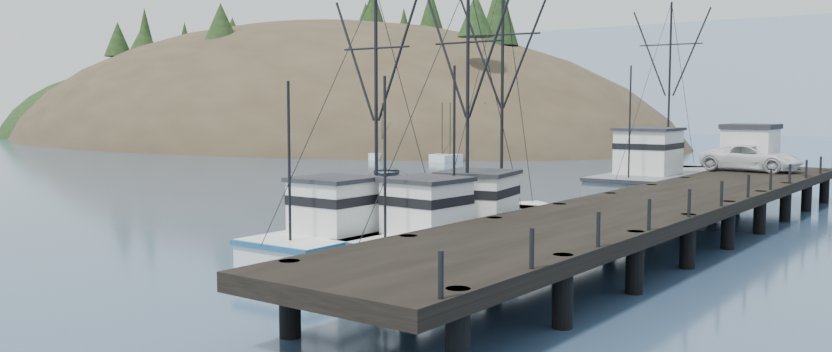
{
  "coord_description": "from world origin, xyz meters",
  "views": [
    {
      "loc": [
        26.27,
        -18.35,
        5.97
      ],
      "look_at": [
        2.51,
        13.19,
        2.5
      ],
      "focal_mm": 35.0,
      "sensor_mm": 36.0,
      "label": 1
    }
  ],
  "objects_px": {
    "trawler_mid": "(361,238)",
    "pickup_truck": "(751,158)",
    "trawler_near": "(451,239)",
    "motorboat": "(386,176)",
    "pier": "(667,204)",
    "work_vessel": "(659,181)",
    "trawler_far": "(492,226)",
    "pier_shed": "(750,146)"
  },
  "relations": [
    {
      "from": "motorboat",
      "to": "pickup_truck",
      "type": "bearing_deg",
      "value": -34.93
    },
    {
      "from": "trawler_mid",
      "to": "pier_shed",
      "type": "distance_m",
      "value": 29.74
    },
    {
      "from": "pier_shed",
      "to": "motorboat",
      "type": "height_order",
      "value": "pier_shed"
    },
    {
      "from": "trawler_near",
      "to": "pier_shed",
      "type": "distance_m",
      "value": 27.27
    },
    {
      "from": "pier",
      "to": "work_vessel",
      "type": "relative_size",
      "value": 2.9
    },
    {
      "from": "trawler_near",
      "to": "trawler_far",
      "type": "bearing_deg",
      "value": 97.04
    },
    {
      "from": "pier_shed",
      "to": "motorboat",
      "type": "distance_m",
      "value": 29.34
    },
    {
      "from": "pier_shed",
      "to": "pickup_truck",
      "type": "xyz_separation_m",
      "value": [
        0.47,
        -1.5,
        -0.62
      ]
    },
    {
      "from": "trawler_mid",
      "to": "work_vessel",
      "type": "relative_size",
      "value": 0.71
    },
    {
      "from": "trawler_mid",
      "to": "pickup_truck",
      "type": "distance_m",
      "value": 28.35
    },
    {
      "from": "pier",
      "to": "trawler_near",
      "type": "xyz_separation_m",
      "value": [
        -5.22,
        -8.86,
        -0.87
      ]
    },
    {
      "from": "pier",
      "to": "trawler_far",
      "type": "distance_m",
      "value": 7.71
    },
    {
      "from": "work_vessel",
      "to": "motorboat",
      "type": "xyz_separation_m",
      "value": [
        -24.58,
        3.23,
        -1.23
      ]
    },
    {
      "from": "pier",
      "to": "trawler_near",
      "type": "distance_m",
      "value": 10.33
    },
    {
      "from": "pier",
      "to": "trawler_far",
      "type": "bearing_deg",
      "value": -137.88
    },
    {
      "from": "trawler_near",
      "to": "trawler_far",
      "type": "height_order",
      "value": "trawler_far"
    },
    {
      "from": "pier",
      "to": "work_vessel",
      "type": "bearing_deg",
      "value": 111.43
    },
    {
      "from": "work_vessel",
      "to": "pickup_truck",
      "type": "xyz_separation_m",
      "value": [
        5.03,
        1.59,
        1.57
      ]
    },
    {
      "from": "work_vessel",
      "to": "pier_shed",
      "type": "height_order",
      "value": "work_vessel"
    },
    {
      "from": "trawler_far",
      "to": "work_vessel",
      "type": "relative_size",
      "value": 0.79
    },
    {
      "from": "trawler_near",
      "to": "trawler_mid",
      "type": "bearing_deg",
      "value": -146.22
    },
    {
      "from": "motorboat",
      "to": "trawler_mid",
      "type": "bearing_deg",
      "value": -84.18
    },
    {
      "from": "pier",
      "to": "motorboat",
      "type": "xyz_separation_m",
      "value": [
        -30.43,
        18.14,
        -1.69
      ]
    },
    {
      "from": "trawler_mid",
      "to": "trawler_far",
      "type": "height_order",
      "value": "trawler_far"
    },
    {
      "from": "trawler_far",
      "to": "pier_shed",
      "type": "height_order",
      "value": "trawler_far"
    },
    {
      "from": "pier",
      "to": "work_vessel",
      "type": "xyz_separation_m",
      "value": [
        -5.85,
        14.91,
        -0.46
      ]
    },
    {
      "from": "pier",
      "to": "pickup_truck",
      "type": "height_order",
      "value": "pickup_truck"
    },
    {
      "from": "trawler_near",
      "to": "motorboat",
      "type": "relative_size",
      "value": 2.28
    },
    {
      "from": "pier",
      "to": "pier_shed",
      "type": "xyz_separation_m",
      "value": [
        -1.3,
        18.0,
        1.73
      ]
    },
    {
      "from": "trawler_mid",
      "to": "pickup_truck",
      "type": "relative_size",
      "value": 1.89
    },
    {
      "from": "work_vessel",
      "to": "pier_shed",
      "type": "distance_m",
      "value": 5.93
    },
    {
      "from": "trawler_mid",
      "to": "motorboat",
      "type": "relative_size",
      "value": 2.22
    },
    {
      "from": "trawler_near",
      "to": "work_vessel",
      "type": "bearing_deg",
      "value": 91.52
    },
    {
      "from": "trawler_near",
      "to": "trawler_mid",
      "type": "distance_m",
      "value": 3.52
    },
    {
      "from": "trawler_near",
      "to": "work_vessel",
      "type": "distance_m",
      "value": 23.78
    },
    {
      "from": "motorboat",
      "to": "pier_shed",
      "type": "bearing_deg",
      "value": -32.03
    },
    {
      "from": "trawler_near",
      "to": "pickup_truck",
      "type": "height_order",
      "value": "trawler_near"
    },
    {
      "from": "pickup_truck",
      "to": "work_vessel",
      "type": "bearing_deg",
      "value": 112.69
    },
    {
      "from": "pier",
      "to": "pier_shed",
      "type": "height_order",
      "value": "pier_shed"
    },
    {
      "from": "pier_shed",
      "to": "pickup_truck",
      "type": "distance_m",
      "value": 1.69
    },
    {
      "from": "work_vessel",
      "to": "pickup_truck",
      "type": "relative_size",
      "value": 2.65
    },
    {
      "from": "pier",
      "to": "trawler_mid",
      "type": "bearing_deg",
      "value": -126.98
    }
  ]
}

